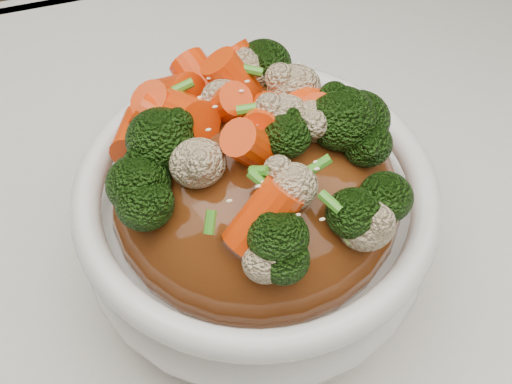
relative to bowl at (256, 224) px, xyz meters
name	(u,v)px	position (x,y,z in m)	size (l,w,h in m)	color
tablecloth	(355,322)	(0.06, -0.06, -0.06)	(1.20, 0.80, 0.04)	silver
bowl	(256,224)	(0.00, 0.00, 0.00)	(0.23, 0.23, 0.09)	white
sauce_base	(256,195)	(0.00, 0.00, 0.03)	(0.18, 0.18, 0.10)	#5B2B0F
carrots	(256,123)	(0.00, 0.00, 0.10)	(0.18, 0.18, 0.05)	#E63C07
broccoli	(256,124)	(0.00, 0.00, 0.10)	(0.18, 0.18, 0.05)	black
cauliflower	(256,127)	(0.00, 0.00, 0.09)	(0.18, 0.18, 0.04)	#CDB88C
scallions	(256,122)	(0.00, 0.00, 0.10)	(0.14, 0.14, 0.02)	#3E9021
sesame_seeds	(256,122)	(0.00, 0.00, 0.10)	(0.16, 0.16, 0.01)	beige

